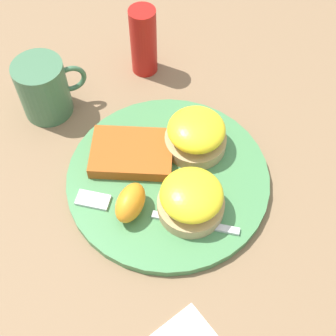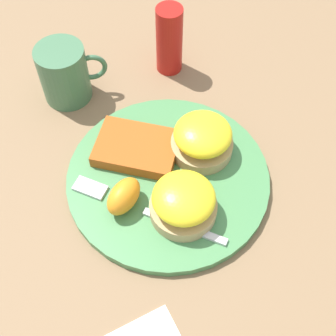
{
  "view_description": "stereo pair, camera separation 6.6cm",
  "coord_description": "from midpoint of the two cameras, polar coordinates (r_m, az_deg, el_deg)",
  "views": [
    {
      "loc": [
        -0.14,
        -0.34,
        0.59
      ],
      "look_at": [
        0.0,
        0.0,
        0.03
      ],
      "focal_mm": 50.0,
      "sensor_mm": 36.0,
      "label": 1
    },
    {
      "loc": [
        -0.07,
        -0.36,
        0.59
      ],
      "look_at": [
        0.0,
        0.0,
        0.03
      ],
      "focal_mm": 50.0,
      "sensor_mm": 36.0,
      "label": 2
    }
  ],
  "objects": [
    {
      "name": "ground_plane",
      "position": [
        0.69,
        -2.74,
        -1.77
      ],
      "size": [
        1.1,
        1.1,
        0.0
      ],
      "primitive_type": "plane",
      "color": "#846647"
    },
    {
      "name": "hashbrown_patty",
      "position": [
        0.69,
        -7.15,
        1.64
      ],
      "size": [
        0.14,
        0.13,
        0.02
      ],
      "primitive_type": "cube",
      "rotation": [
        0.0,
        0.0,
        -0.44
      ],
      "color": "#A7501B",
      "rests_on": "plate"
    },
    {
      "name": "orange_wedge",
      "position": [
        0.63,
        -7.59,
        -4.45
      ],
      "size": [
        0.07,
        0.07,
        0.04
      ],
      "primitive_type": "ellipsoid",
      "rotation": [
        0.0,
        0.0,
        3.95
      ],
      "color": "orange",
      "rests_on": "plate"
    },
    {
      "name": "sandwich_benedict_left",
      "position": [
        0.62,
        -0.17,
        -4.03
      ],
      "size": [
        0.09,
        0.09,
        0.06
      ],
      "color": "tan",
      "rests_on": "plate"
    },
    {
      "name": "plate",
      "position": [
        0.68,
        -2.76,
        -1.46
      ],
      "size": [
        0.3,
        0.3,
        0.01
      ],
      "primitive_type": "cylinder",
      "color": "#47844C",
      "rests_on": "ground_plane"
    },
    {
      "name": "sandwich_benedict_right",
      "position": [
        0.68,
        0.68,
        3.94
      ],
      "size": [
        0.09,
        0.09,
        0.06
      ],
      "color": "tan",
      "rests_on": "plate"
    },
    {
      "name": "cup",
      "position": [
        0.77,
        -17.29,
        9.07
      ],
      "size": [
        0.11,
        0.08,
        0.1
      ],
      "color": "#42704C",
      "rests_on": "ground_plane"
    },
    {
      "name": "condiment_bottle",
      "position": [
        0.8,
        -5.46,
        14.97
      ],
      "size": [
        0.04,
        0.04,
        0.12
      ],
      "primitive_type": "cylinder",
      "color": "#B21914",
      "rests_on": "ground_plane"
    },
    {
      "name": "fork",
      "position": [
        0.65,
        -5.67,
        -5.69
      ],
      "size": [
        0.2,
        0.14,
        0.0
      ],
      "color": "silver",
      "rests_on": "plate"
    }
  ]
}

